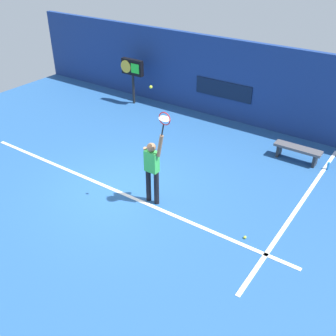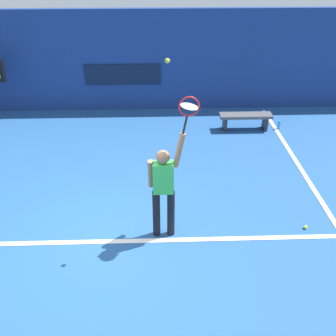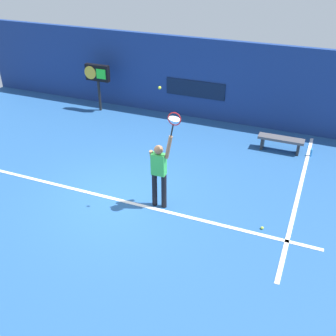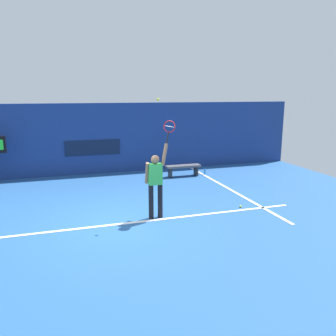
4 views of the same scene
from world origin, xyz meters
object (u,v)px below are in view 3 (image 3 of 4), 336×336
tennis_player (159,171)px  spare_ball (262,228)px  tennis_ball (160,88)px  water_bottle (311,153)px  court_bench (281,141)px  tennis_racket (174,120)px  scoreboard_clock (97,75)px

tennis_player → spare_ball: size_ratio=29.24×
tennis_ball → water_bottle: tennis_ball is taller
court_bench → tennis_player: bearing=-119.0°
court_bench → water_bottle: court_bench is taller
water_bottle → tennis_player: bearing=-128.0°
tennis_player → tennis_racket: size_ratio=3.19×
spare_ball → scoreboard_clock: bearing=145.7°
scoreboard_clock → tennis_racket: bearing=-44.7°
tennis_player → tennis_ball: (0.06, -0.06, 2.09)m
scoreboard_clock → tennis_player: bearing=-46.9°
tennis_ball → water_bottle: (3.18, 4.22, -2.98)m
scoreboard_clock → spare_ball: (7.19, -4.90, -1.35)m
tennis_racket → spare_ball: (2.19, 0.05, -2.35)m
tennis_ball → scoreboard_clock: bearing=133.2°
tennis_player → water_bottle: (3.25, 4.16, -0.89)m
tennis_player → spare_ball: bearing=1.0°
tennis_ball → spare_ball: bearing=2.3°
tennis_racket → tennis_ball: 0.78m
tennis_racket → spare_ball: 3.21m
water_bottle → spare_ball: 4.17m
water_bottle → court_bench: bearing=-180.0°
water_bottle → spare_ball: bearing=-99.4°
scoreboard_clock → court_bench: scoreboard_clock is taller
scoreboard_clock → spare_ball: scoreboard_clock is taller
tennis_ball → spare_ball: 3.96m
tennis_ball → court_bench: bearing=62.0°
tennis_player → tennis_ball: tennis_ball is taller
tennis_racket → tennis_ball: size_ratio=9.17×
spare_ball → tennis_racket: bearing=-178.7°
tennis_ball → scoreboard_clock: 7.07m
spare_ball → court_bench: bearing=93.7°
tennis_player → court_bench: tennis_player is taller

